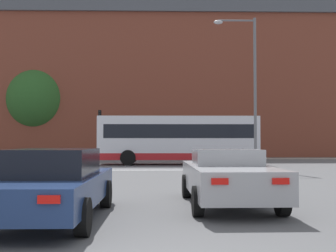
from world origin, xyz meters
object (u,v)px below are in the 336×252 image
Objects in this scene: car_saloon_left at (53,183)px; pedestrian_waiting at (135,148)px; bus_crossing_lead at (178,139)px; street_lamp_junction at (248,78)px; traffic_light_far_right at (216,130)px; traffic_light_far_left at (100,126)px; car_roadster_right at (227,177)px.

car_saloon_left is 28.78m from pedestrian_waiting.
bus_crossing_lead is 1.25× the size of street_lamp_junction.
bus_crossing_lead is 7.14m from street_lamp_junction.
traffic_light_far_right is 14.40m from street_lamp_junction.
car_saloon_left is 29.86m from traffic_light_far_right.
street_lamp_junction is (-0.13, -14.17, 2.56)m from traffic_light_far_right.
car_saloon_left is 28.47m from traffic_light_far_left.
street_lamp_junction reaches higher than traffic_light_far_right.
traffic_light_far_left is 10.32m from traffic_light_far_right.
street_lamp_junction is (7.10, 14.75, 4.38)m from car_saloon_left.
car_saloon_left is 16.95m from street_lamp_junction.
traffic_light_far_left reaches higher than pedestrian_waiting.
car_roadster_right is 27.39m from traffic_light_far_left.
street_lamp_junction is at bearing 74.83° from car_roadster_right.
bus_crossing_lead is at bearing 80.22° from car_saloon_left.
traffic_light_far_left reaches higher than bus_crossing_lead.
street_lamp_junction is at bearing 64.23° from car_saloon_left.
car_saloon_left is at bearing -155.56° from car_roadster_right.
bus_crossing_lead is (3.40, 19.83, 1.00)m from car_saloon_left.
street_lamp_junction reaches higher than pedestrian_waiting.
bus_crossing_lead is 10.65m from traffic_light_far_left.
pedestrian_waiting is at bearing 20.72° from bus_crossing_lead.
car_roadster_right is at bearing -22.28° from pedestrian_waiting.
car_roadster_right is at bearing 25.21° from car_saloon_left.
traffic_light_far_left reaches higher than traffic_light_far_right.
traffic_light_far_left is (-6.84, 26.43, 2.17)m from car_roadster_right.
street_lamp_junction is at bearing -90.54° from traffic_light_far_right.
pedestrian_waiting is (0.01, 28.77, 0.25)m from car_saloon_left.
car_saloon_left is 1.02× the size of car_roadster_right.
car_roadster_right is 2.88× the size of pedestrian_waiting.
car_roadster_right is at bearing -75.49° from traffic_light_far_left.
traffic_light_far_right is (3.45, 27.13, 1.84)m from car_roadster_right.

